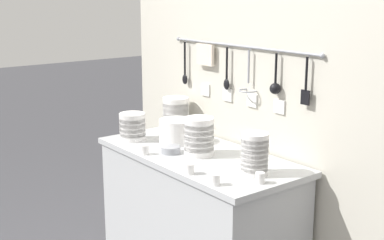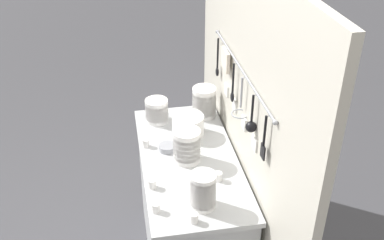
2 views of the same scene
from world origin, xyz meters
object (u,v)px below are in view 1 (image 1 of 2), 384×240
bowl_stack_short_front (176,114)px  cup_edge_near (260,178)px  steel_mixing_bowl (171,150)px  plate_stack (177,131)px  cup_beside_plates (145,150)px  bowl_stack_tall_left (199,136)px  cup_back_left (216,180)px  cup_back_right (246,155)px  cup_front_left (190,169)px  bowl_stack_nested_right (255,154)px  bowl_stack_wide_centre (132,127)px

bowl_stack_short_front → cup_edge_near: (0.96, -0.24, -0.08)m
bowl_stack_short_front → steel_mixing_bowl: 0.46m
plate_stack → steel_mixing_bowl: 0.21m
plate_stack → cup_beside_plates: size_ratio=3.96×
bowl_stack_tall_left → plate_stack: bearing=169.0°
bowl_stack_short_front → cup_back_left: 0.95m
cup_back_right → cup_front_left: same height
bowl_stack_nested_right → cup_back_right: 0.23m
plate_stack → cup_back_left: 0.71m
steel_mixing_bowl → bowl_stack_wide_centre: bearing=-175.8°
bowl_stack_short_front → steel_mixing_bowl: size_ratio=2.01×
steel_mixing_bowl → cup_beside_plates: bearing=-116.0°
cup_back_left → cup_edge_near: (0.10, 0.17, 0.00)m
bowl_stack_short_front → steel_mixing_bowl: bearing=-39.5°
cup_beside_plates → cup_front_left: size_ratio=1.00×
cup_back_right → cup_edge_near: 0.34m
cup_front_left → bowl_stack_tall_left: bearing=133.7°
bowl_stack_wide_centre → plate_stack: size_ratio=0.79×
bowl_stack_nested_right → bowl_stack_short_front: (-0.85, 0.17, 0.00)m
bowl_stack_wide_centre → cup_beside_plates: (0.28, -0.10, -0.05)m
cup_front_left → cup_back_left: bearing=0.0°
cup_back_left → bowl_stack_nested_right: bearing=90.0°
cup_front_left → cup_back_right: bearing=89.9°
bowl_stack_short_front → bowl_stack_wide_centre: bowl_stack_short_front is taller
cup_front_left → cup_edge_near: bearing=30.7°
plate_stack → cup_front_left: plate_stack is taller
bowl_stack_tall_left → cup_back_left: 0.45m
bowl_stack_tall_left → cup_back_left: (0.39, -0.22, -0.07)m
steel_mixing_bowl → cup_edge_near: (0.61, 0.05, 0.01)m
cup_back_right → plate_stack: bearing=-170.0°
bowl_stack_nested_right → cup_back_left: bowl_stack_nested_right is taller
bowl_stack_short_front → cup_edge_near: bearing=-14.1°
cup_beside_plates → cup_front_left: (0.38, 0.00, 0.00)m
bowl_stack_short_front → bowl_stack_wide_centre: bearing=-87.7°
bowl_stack_wide_centre → bowl_stack_nested_right: bearing=9.3°
bowl_stack_tall_left → cup_front_left: size_ratio=3.98×
cup_back_left → cup_front_left: same height
cup_back_left → cup_back_right: size_ratio=1.00×
bowl_stack_wide_centre → plate_stack: bearing=42.5°
cup_beside_plates → cup_back_left: same height
bowl_stack_nested_right → cup_front_left: bowl_stack_nested_right is taller
cup_beside_plates → cup_front_left: same height
bowl_stack_short_front → cup_back_right: (0.67, -0.06, -0.08)m
bowl_stack_nested_right → plate_stack: bearing=177.0°
bowl_stack_nested_right → cup_edge_near: size_ratio=3.95×
bowl_stack_nested_right → cup_front_left: size_ratio=3.95×
cup_beside_plates → cup_edge_near: size_ratio=1.00×
bowl_stack_nested_right → cup_edge_near: 0.14m
steel_mixing_bowl → cup_front_left: 0.35m
bowl_stack_tall_left → bowl_stack_short_front: 0.50m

